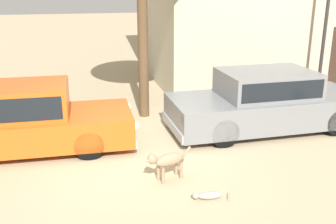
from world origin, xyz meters
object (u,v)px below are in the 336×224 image
parked_sedan_nearest (18,119)px  street_lamp (327,11)px  stray_dog_spotted (167,161)px  parked_sedan_second (267,101)px  stray_cat (208,195)px

parked_sedan_nearest → street_lamp: street_lamp is taller
parked_sedan_nearest → stray_dog_spotted: (2.71, -2.04, -0.32)m
street_lamp → stray_dog_spotted: bearing=-145.2°
parked_sedan_nearest → parked_sedan_second: (5.65, -0.02, 0.01)m
parked_sedan_second → stray_dog_spotted: parked_sedan_second is taller
parked_sedan_second → stray_cat: (-2.43, -2.84, -0.64)m
stray_cat → street_lamp: size_ratio=0.16×
stray_dog_spotted → stray_cat: bearing=102.0°
parked_sedan_nearest → street_lamp: bearing=14.0°
street_lamp → parked_sedan_nearest: bearing=-167.5°
stray_dog_spotted → stray_cat: (0.50, -0.82, -0.31)m
street_lamp → parked_sedan_second: bearing=-144.9°
parked_sedan_second → stray_dog_spotted: size_ratio=5.14×
stray_dog_spotted → parked_sedan_second: bearing=-165.0°
parked_sedan_second → stray_cat: size_ratio=7.25×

